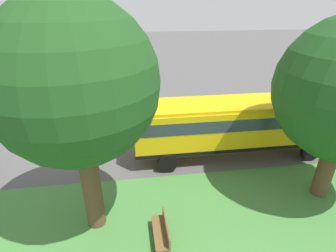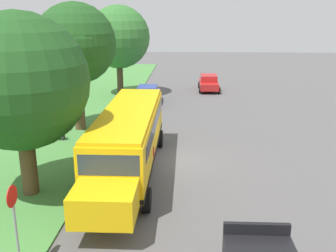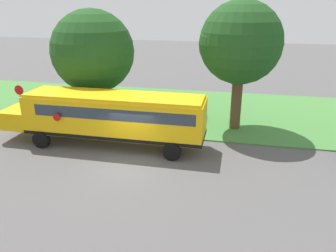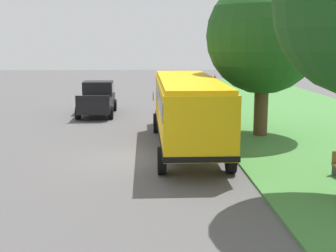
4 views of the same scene
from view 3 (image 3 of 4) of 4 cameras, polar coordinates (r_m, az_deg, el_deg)
The scene contains 7 objects.
ground_plane at distance 17.68m, azimuth -7.00°, elevation -6.61°, with size 120.00×120.00×0.00m, color #565454.
grass_verge at distance 26.60m, azimuth -0.07°, elevation 3.12°, with size 12.00×80.00×0.08m, color #47843D.
school_bus at distance 19.45m, azimuth -10.05°, elevation 1.95°, with size 2.84×12.42×3.16m.
oak_tree_beside_bus at distance 23.37m, azimuth -12.82°, elevation 12.59°, with size 5.62×5.62×7.77m.
oak_tree_roadside_mid at distance 21.41m, azimuth 12.01°, elevation 13.87°, with size 5.19×5.19×8.33m.
stop_sign at distance 25.17m, azimuth -24.31°, elevation 4.26°, with size 0.08×0.68×2.74m.
park_bench at distance 23.91m, azimuth 5.75°, elevation 2.06°, with size 1.61×0.53×0.92m.
Camera 3 is at (14.79, 5.38, 8.05)m, focal length 35.00 mm.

